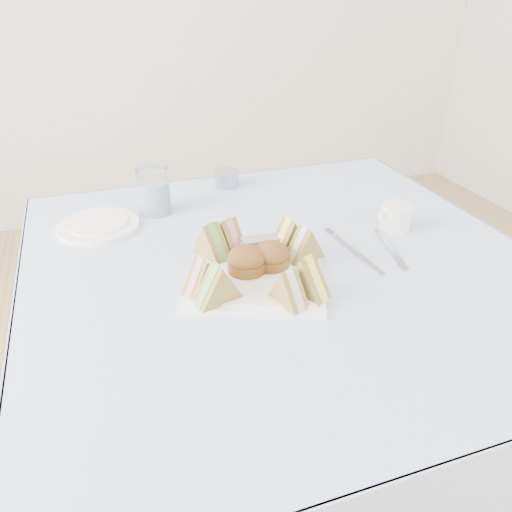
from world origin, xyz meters
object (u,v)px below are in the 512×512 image
object	(u,v)px
water_glass	(154,191)
serving_plate	(256,276)
creamer_jug	(396,217)
table	(280,395)

from	to	relation	value
water_glass	serving_plate	bearing A→B (deg)	-70.35
serving_plate	water_glass	world-z (taller)	water_glass
water_glass	creamer_jug	xyz separation A→B (m)	(0.50, -0.27, -0.03)
table	water_glass	size ratio (longest dim) A/B	8.13
table	serving_plate	world-z (taller)	serving_plate
table	serving_plate	xyz separation A→B (m)	(-0.08, -0.05, 0.38)
creamer_jug	serving_plate	bearing A→B (deg)	-171.05
table	creamer_jug	distance (m)	0.50
serving_plate	creamer_jug	bearing A→B (deg)	37.28
table	water_glass	world-z (taller)	water_glass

